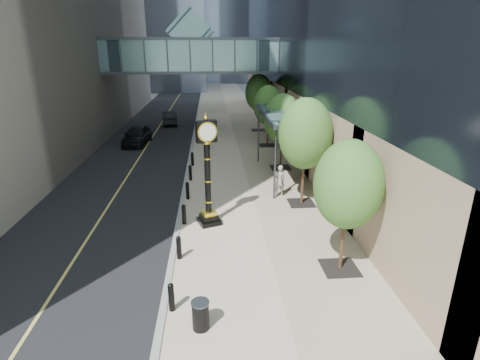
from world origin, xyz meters
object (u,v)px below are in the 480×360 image
object	(u,v)px
car_near	(137,135)
car_far	(170,117)
street_clock	(208,179)
pedestrian	(279,181)
trash_bin	(201,316)

from	to	relation	value
car_near	car_far	bearing A→B (deg)	82.00
street_clock	car_far	xyz separation A→B (m)	(-4.44, 25.98, -1.60)
pedestrian	car_far	world-z (taller)	pedestrian
street_clock	pedestrian	size ratio (longest dim) A/B	2.83
street_clock	pedestrian	xyz separation A→B (m)	(4.04, 3.32, -1.36)
trash_bin	car_far	distance (m)	33.53
pedestrian	car_near	xyz separation A→B (m)	(-10.45, 13.38, -0.16)
car_near	trash_bin	bearing A→B (deg)	-71.60
street_clock	car_far	size ratio (longest dim) A/B	1.19
street_clock	pedestrian	bearing A→B (deg)	19.81
street_clock	car_near	distance (m)	17.95
pedestrian	car_far	distance (m)	24.20
trash_bin	pedestrian	bearing A→B (deg)	68.04
car_near	car_far	size ratio (longest dim) A/B	1.08
car_far	street_clock	bearing A→B (deg)	93.12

